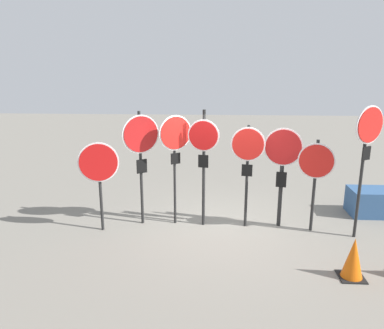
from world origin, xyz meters
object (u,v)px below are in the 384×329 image
at_px(stop_sign_1, 141,144).
at_px(stop_sign_3, 204,149).
at_px(stop_sign_6, 316,168).
at_px(traffic_cone_0, 353,258).
at_px(stop_sign_0, 99,167).
at_px(stop_sign_5, 282,160).
at_px(stop_sign_4, 248,154).
at_px(stop_sign_7, 367,141).
at_px(storage_crate, 371,202).
at_px(stop_sign_2, 175,143).

xyz_separation_m(stop_sign_1, stop_sign_3, (1.35, -0.01, -0.09)).
xyz_separation_m(stop_sign_6, traffic_cone_0, (0.23, -1.84, -1.07)).
relative_size(stop_sign_6, traffic_cone_0, 2.79).
xyz_separation_m(stop_sign_0, stop_sign_5, (3.87, 0.45, 0.09)).
distance_m(stop_sign_4, stop_sign_7, 2.35).
distance_m(traffic_cone_0, storage_crate, 3.23).
height_order(stop_sign_1, traffic_cone_0, stop_sign_1).
distance_m(stop_sign_3, stop_sign_6, 2.38).
bearing_deg(traffic_cone_0, stop_sign_2, 146.86).
height_order(stop_sign_0, traffic_cone_0, stop_sign_0).
relative_size(stop_sign_1, stop_sign_5, 1.15).
height_order(stop_sign_6, traffic_cone_0, stop_sign_6).
height_order(stop_sign_2, stop_sign_4, stop_sign_2).
bearing_deg(stop_sign_7, storage_crate, 27.71).
relative_size(stop_sign_2, storage_crate, 2.44).
height_order(stop_sign_0, stop_sign_3, stop_sign_3).
distance_m(stop_sign_4, storage_crate, 3.48).
bearing_deg(stop_sign_4, stop_sign_0, -164.30).
relative_size(stop_sign_5, traffic_cone_0, 3.08).
height_order(stop_sign_0, stop_sign_1, stop_sign_1).
relative_size(stop_sign_7, storage_crate, 2.71).
bearing_deg(storage_crate, stop_sign_3, -167.76).
bearing_deg(stop_sign_0, stop_sign_6, -11.49).
relative_size(stop_sign_1, stop_sign_4, 1.12).
height_order(stop_sign_4, storage_crate, stop_sign_4).
bearing_deg(traffic_cone_0, stop_sign_7, 67.81).
height_order(stop_sign_1, stop_sign_3, stop_sign_3).
xyz_separation_m(stop_sign_3, storage_crate, (4.02, 0.87, -1.45)).
xyz_separation_m(stop_sign_5, traffic_cone_0, (0.88, -2.06, -1.17)).
bearing_deg(stop_sign_7, traffic_cone_0, -143.15).
bearing_deg(stop_sign_4, storage_crate, 24.88).
relative_size(stop_sign_4, stop_sign_6, 1.13).
bearing_deg(stop_sign_3, stop_sign_5, 11.23).
relative_size(stop_sign_4, traffic_cone_0, 3.16).
bearing_deg(stop_sign_5, stop_sign_7, -6.15).
distance_m(stop_sign_1, traffic_cone_0, 4.67).
distance_m(stop_sign_4, traffic_cone_0, 2.89).
height_order(stop_sign_2, stop_sign_6, stop_sign_2).
xyz_separation_m(stop_sign_6, storage_crate, (1.68, 1.05, -1.11)).
distance_m(stop_sign_3, stop_sign_5, 1.71).
xyz_separation_m(stop_sign_1, storage_crate, (5.38, 0.86, -1.54)).
distance_m(stop_sign_2, stop_sign_7, 3.87).
relative_size(stop_sign_0, stop_sign_4, 0.86).
distance_m(stop_sign_1, stop_sign_4, 2.30).
xyz_separation_m(stop_sign_4, stop_sign_7, (2.28, -0.42, 0.39)).
xyz_separation_m(stop_sign_6, stop_sign_7, (0.87, -0.27, 0.63)).
bearing_deg(stop_sign_7, stop_sign_3, 141.12).
distance_m(stop_sign_0, stop_sign_3, 2.24).
bearing_deg(storage_crate, stop_sign_6, -147.91).
height_order(stop_sign_3, stop_sign_7, stop_sign_7).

